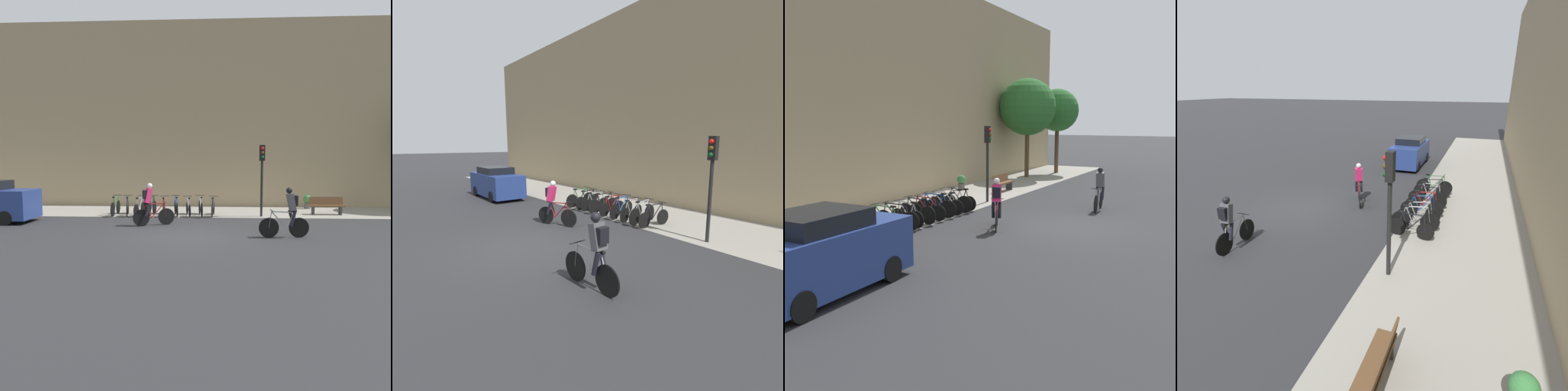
# 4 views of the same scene
# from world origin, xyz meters

# --- Properties ---
(ground) EXTENTS (200.00, 200.00, 0.00)m
(ground) POSITION_xyz_m (0.00, 0.00, 0.00)
(ground) COLOR #2B2B2D
(kerb_strip) EXTENTS (44.00, 4.50, 0.01)m
(kerb_strip) POSITION_xyz_m (0.00, 6.75, 0.00)
(kerb_strip) COLOR gray
(kerb_strip) RESTS_ON ground
(building_facade) EXTENTS (44.00, 0.60, 10.79)m
(building_facade) POSITION_xyz_m (0.00, 9.30, 5.39)
(building_facade) COLOR #9E8966
(building_facade) RESTS_ON ground
(cyclist_pink) EXTENTS (1.65, 0.79, 1.80)m
(cyclist_pink) POSITION_xyz_m (-1.63, 2.13, 0.95)
(cyclist_pink) COLOR black
(cyclist_pink) RESTS_ON ground
(cyclist_grey) EXTENTS (1.79, 0.46, 1.80)m
(cyclist_grey) POSITION_xyz_m (3.72, -0.05, 0.95)
(cyclist_grey) COLOR black
(cyclist_grey) RESTS_ON ground
(parked_bike_0) EXTENTS (0.46, 1.75, 0.98)m
(parked_bike_0) POSITION_xyz_m (-3.90, 5.14, 0.41)
(parked_bike_0) COLOR black
(parked_bike_0) RESTS_ON ground
(parked_bike_1) EXTENTS (0.46, 1.68, 0.97)m
(parked_bike_1) POSITION_xyz_m (-3.29, 5.14, 0.40)
(parked_bike_1) COLOR black
(parked_bike_1) RESTS_ON ground
(parked_bike_2) EXTENTS (0.46, 1.58, 0.94)m
(parked_bike_2) POSITION_xyz_m (-2.68, 5.14, 0.38)
(parked_bike_2) COLOR black
(parked_bike_2) RESTS_ON ground
(parked_bike_3) EXTENTS (0.46, 1.71, 0.98)m
(parked_bike_3) POSITION_xyz_m (-2.07, 5.14, 0.41)
(parked_bike_3) COLOR black
(parked_bike_3) RESTS_ON ground
(parked_bike_4) EXTENTS (0.46, 1.61, 0.94)m
(parked_bike_4) POSITION_xyz_m (-1.45, 5.14, 0.38)
(parked_bike_4) COLOR black
(parked_bike_4) RESTS_ON ground
(parked_bike_5) EXTENTS (0.49, 1.67, 0.98)m
(parked_bike_5) POSITION_xyz_m (-0.84, 5.14, 0.41)
(parked_bike_5) COLOR black
(parked_bike_5) RESTS_ON ground
(parked_bike_6) EXTENTS (0.49, 1.62, 0.94)m
(parked_bike_6) POSITION_xyz_m (-0.23, 5.14, 0.38)
(parked_bike_6) COLOR black
(parked_bike_6) RESTS_ON ground
(parked_bike_7) EXTENTS (0.46, 1.76, 0.99)m
(parked_bike_7) POSITION_xyz_m (0.38, 5.14, 0.41)
(parked_bike_7) COLOR black
(parked_bike_7) RESTS_ON ground
(parked_bike_8) EXTENTS (0.46, 1.63, 0.95)m
(parked_bike_8) POSITION_xyz_m (0.99, 5.14, 0.39)
(parked_bike_8) COLOR black
(parked_bike_8) RESTS_ON ground
(traffic_light_pole) EXTENTS (0.26, 0.30, 3.48)m
(traffic_light_pole) POSITION_xyz_m (3.36, 5.04, 2.42)
(traffic_light_pole) COLOR black
(traffic_light_pole) RESTS_ON ground
(bench) EXTENTS (1.70, 0.44, 0.89)m
(bench) POSITION_xyz_m (6.72, 5.86, 0.47)
(bench) COLOR brown
(bench) RESTS_ON ground
(potted_plant) EXTENTS (0.48, 0.48, 0.78)m
(potted_plant) POSITION_xyz_m (6.33, 8.18, 0.44)
(potted_plant) COLOR #56514C
(potted_plant) RESTS_ON ground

